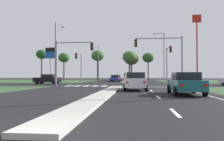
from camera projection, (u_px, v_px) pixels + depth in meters
The scene contains 36 objects.
ground_plane at pixel (121, 85), 34.51m from camera, with size 200.00×200.00×0.00m, color black.
grass_verge_far_left at pixel (30, 81), 61.42m from camera, with size 35.00×35.00×0.01m, color #2D4C28.
median_island_near at pixel (104, 94), 15.61m from camera, with size 1.20×22.00×0.14m, color #ADA89E.
median_island_far at pixel (127, 81), 59.38m from camera, with size 1.20×36.00×0.14m, color gray.
lane_dash_near at pixel (175, 113), 8.16m from camera, with size 0.14×2.00×0.01m, color silver.
lane_dash_second at pixel (158, 97), 14.13m from camera, with size 0.14×2.00×0.01m, color silver.
lane_dash_third at pixel (151, 91), 20.10m from camera, with size 0.14×2.00×0.01m, color silver.
lane_dash_fourth at pixel (148, 87), 26.06m from camera, with size 0.14×2.00×0.01m, color silver.
edge_line_right at pixel (205, 95), 15.93m from camera, with size 0.14×24.00×0.01m, color silver.
stop_bar_near at pixel (150, 87), 27.17m from camera, with size 6.40×0.50×0.01m, color silver.
crosswalk_bar_near at pixel (69, 86), 29.98m from camera, with size 0.70×2.80×0.01m, color silver.
crosswalk_bar_second at pixel (78, 86), 29.86m from camera, with size 0.70×2.80×0.01m, color silver.
crosswalk_bar_third at pixel (87, 86), 29.75m from camera, with size 0.70×2.80×0.01m, color silver.
crosswalk_bar_fourth at pixel (95, 86), 29.63m from camera, with size 0.70×2.80×0.01m, color silver.
crosswalk_bar_fifth at pixel (104, 86), 29.52m from camera, with size 0.70×2.80×0.01m, color silver.
car_red_near at pixel (117, 78), 57.76m from camera, with size 2.09×4.57×1.54m.
car_teal_second at pixel (185, 83), 16.05m from camera, with size 2.03×4.53×1.54m.
car_blue_fourth at pixel (115, 78), 52.01m from camera, with size 2.09×4.51×1.48m.
car_white_fifth at pixel (136, 81), 20.91m from camera, with size 2.01×4.54×1.61m.
car_black_sixth at pixel (48, 79), 37.08m from camera, with size 4.18×2.00×1.55m.
traffic_signal_far_left at pixel (79, 62), 40.51m from camera, with size 0.32×3.92×5.35m.
traffic_signal_near_left at pixel (70, 55), 28.62m from camera, with size 4.78×0.32×5.65m.
traffic_signal_near_right at pixel (164, 51), 27.49m from camera, with size 5.72×0.32×6.01m.
traffic_signal_far_right at pixel (168, 58), 38.79m from camera, with size 0.32×4.78×6.19m.
street_lamp_second at pixel (56, 50), 30.56m from camera, with size 0.72×2.17×8.32m.
street_lamp_third at pixel (163, 55), 49.53m from camera, with size 2.52×0.31×10.43m.
street_lamp_fourth at pixel (98, 62), 66.07m from camera, with size 2.44×0.89×9.61m.
pedestrian_at_median at pixel (125, 76), 45.87m from camera, with size 0.34×0.34×1.89m.
fastfood_pole_sign at pixel (197, 34), 48.83m from camera, with size 1.80×0.40×14.17m.
fuel_price_totem at pixel (51, 57), 38.66m from camera, with size 1.80×0.24×6.01m.
treeline_near at pixel (42, 55), 69.40m from camera, with size 3.30×3.30×9.13m.
treeline_second at pixel (64, 58), 68.36m from camera, with size 3.32×3.32×8.07m.
treeline_third at pixel (98, 56), 70.22m from camera, with size 3.87×3.87×9.06m.
treeline_fourth at pixel (132, 59), 68.28m from camera, with size 4.35×4.35×8.21m.
treeline_fifth at pixel (130, 57), 67.41m from camera, with size 4.07×4.07×8.51m.
treeline_sixth at pixel (148, 58), 66.62m from camera, with size 3.29×3.29×7.92m.
Camera 1 is at (2.11, -4.51, 1.30)m, focal length 37.29 mm.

